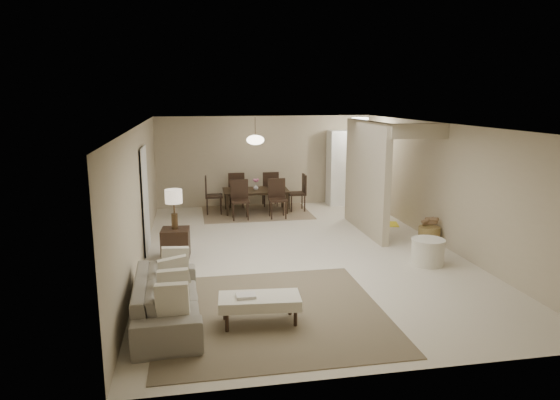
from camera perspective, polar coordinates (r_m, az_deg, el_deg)
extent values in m
plane|color=beige|center=(9.95, 2.24, -5.94)|extent=(9.00, 9.00, 0.00)
plane|color=white|center=(9.49, 2.36, 8.59)|extent=(9.00, 9.00, 0.00)
plane|color=tan|center=(14.02, -1.73, 4.48)|extent=(6.00, 0.00, 6.00)
plane|color=tan|center=(9.46, -15.73, 0.51)|extent=(0.00, 9.00, 9.00)
plane|color=tan|center=(10.70, 18.19, 1.63)|extent=(0.00, 9.00, 9.00)
cube|color=tan|center=(11.33, 9.83, 2.58)|extent=(0.15, 2.50, 2.50)
cube|color=black|center=(10.09, -15.19, -0.11)|extent=(0.04, 0.90, 2.04)
cube|color=white|center=(14.25, 7.89, 3.68)|extent=(1.20, 0.55, 2.10)
cylinder|color=white|center=(13.21, 9.15, 9.16)|extent=(0.44, 0.44, 0.05)
cube|color=brown|center=(7.28, -1.08, -12.74)|extent=(3.20, 3.20, 0.01)
imported|color=gray|center=(7.08, -12.76, -11.01)|extent=(2.19, 0.91, 0.63)
cube|color=beige|center=(6.85, -2.36, -11.49)|extent=(1.13, 0.59, 0.15)
cylinder|color=black|center=(6.72, -6.09, -13.85)|extent=(0.05, 0.05, 0.25)
cylinder|color=black|center=(6.84, 1.77, -13.33)|extent=(0.05, 0.05, 0.25)
cylinder|color=black|center=(7.05, -6.32, -12.58)|extent=(0.05, 0.05, 0.25)
cylinder|color=black|center=(7.16, 1.15, -12.11)|extent=(0.05, 0.05, 0.25)
cube|color=black|center=(9.72, -11.84, -4.87)|extent=(0.55, 0.55, 0.57)
cylinder|color=#49351F|center=(9.61, -11.95, -2.39)|extent=(0.12, 0.12, 0.30)
cylinder|color=#49351F|center=(9.55, -12.02, -0.76)|extent=(0.03, 0.03, 0.26)
cylinder|color=beige|center=(9.51, -12.07, 0.41)|extent=(0.32, 0.32, 0.26)
cylinder|color=beige|center=(9.55, 16.52, -5.70)|extent=(0.61, 0.61, 0.47)
cylinder|color=brown|center=(10.81, 16.66, -3.94)|extent=(0.56, 0.56, 0.38)
cube|color=#746048|center=(13.29, -2.75, -1.38)|extent=(2.80, 2.10, 0.01)
imported|color=black|center=(13.23, -2.77, -0.13)|extent=(1.75, 1.01, 0.61)
imported|color=white|center=(13.16, -2.78, 1.46)|extent=(0.15, 0.15, 0.14)
cube|color=yellow|center=(12.29, 11.35, -2.69)|extent=(0.96, 0.73, 0.01)
cylinder|color=#49351F|center=(12.97, -2.85, 8.32)|extent=(0.02, 0.02, 0.50)
ellipsoid|color=#FFEAC6|center=(12.99, -2.84, 6.87)|extent=(0.46, 0.46, 0.25)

